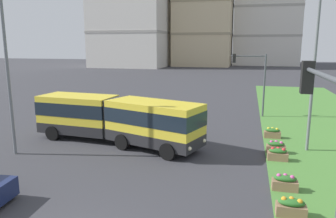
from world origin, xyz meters
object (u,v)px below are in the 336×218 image
(flower_planter_2, at_px, (285,182))
(apartment_tower_centre, at_px, (267,10))
(streetlight_left, at_px, (7,65))
(flower_planter_1, at_px, (291,207))
(flower_planter_3, at_px, (278,154))
(flower_planter_5, at_px, (272,133))
(streetlight_median, at_px, (314,67))
(flower_planter_4, at_px, (276,147))
(articulated_bus, at_px, (117,119))
(traffic_light_near_right, at_px, (323,170))
(traffic_light_far_right, at_px, (253,74))

(flower_planter_2, distance_m, apartment_tower_centre, 102.41)
(streetlight_left, bearing_deg, flower_planter_1, -13.55)
(flower_planter_3, bearing_deg, flower_planter_5, 90.00)
(flower_planter_2, bearing_deg, flower_planter_5, 90.00)
(streetlight_left, height_order, streetlight_median, streetlight_left)
(flower_planter_2, xyz_separation_m, flower_planter_4, (0.00, 5.23, 0.00))
(flower_planter_3, bearing_deg, apartment_tower_centre, 88.20)
(articulated_bus, xyz_separation_m, flower_planter_2, (10.13, -4.95, -1.23))
(flower_planter_3, distance_m, traffic_light_near_right, 12.67)
(flower_planter_5, relative_size, streetlight_median, 0.12)
(flower_planter_4, bearing_deg, flower_planter_2, -90.00)
(flower_planter_1, distance_m, streetlight_median, 9.92)
(streetlight_median, bearing_deg, apartment_tower_centre, 89.30)
(flower_planter_2, relative_size, streetlight_median, 0.12)
(streetlight_left, bearing_deg, flower_planter_2, -5.15)
(traffic_light_far_right, relative_size, streetlight_left, 0.59)
(flower_planter_5, height_order, streetlight_median, streetlight_median)
(flower_planter_4, height_order, apartment_tower_centre, apartment_tower_centre)
(flower_planter_4, height_order, flower_planter_5, same)
(articulated_bus, bearing_deg, flower_planter_2, -26.07)
(flower_planter_4, bearing_deg, traffic_light_near_right, -91.71)
(flower_planter_2, xyz_separation_m, flower_planter_5, (0.00, 8.49, 0.00))
(articulated_bus, xyz_separation_m, flower_planter_5, (10.13, 3.53, -1.23))
(apartment_tower_centre, bearing_deg, flower_planter_3, -91.80)
(flower_planter_4, height_order, streetlight_median, streetlight_median)
(flower_planter_4, xyz_separation_m, traffic_light_near_right, (-0.40, -13.41, 3.76))
(articulated_bus, relative_size, traffic_light_near_right, 1.96)
(flower_planter_2, bearing_deg, flower_planter_3, 90.00)
(flower_planter_1, height_order, traffic_light_near_right, traffic_light_near_right)
(flower_planter_5, bearing_deg, streetlight_left, -154.98)
(apartment_tower_centre, bearing_deg, streetlight_left, -100.42)
(flower_planter_2, bearing_deg, flower_planter_1, -90.00)
(flower_planter_1, relative_size, flower_planter_3, 1.00)
(articulated_bus, relative_size, flower_planter_5, 10.83)
(flower_planter_1, distance_m, traffic_light_far_right, 18.17)
(articulated_bus, xyz_separation_m, apartment_tower_centre, (13.18, 95.88, 16.38))
(flower_planter_5, bearing_deg, traffic_light_near_right, -91.37)
(traffic_light_far_right, distance_m, apartment_tower_centre, 86.63)
(articulated_bus, xyz_separation_m, flower_planter_1, (10.13, -7.25, -1.23))
(traffic_light_far_right, height_order, streetlight_median, streetlight_median)
(streetlight_left, bearing_deg, traffic_light_far_right, 45.55)
(flower_planter_5, distance_m, streetlight_left, 17.51)
(flower_planter_3, xyz_separation_m, flower_planter_4, (0.00, 1.32, 0.00))
(flower_planter_1, relative_size, traffic_light_near_right, 0.18)
(articulated_bus, relative_size, streetlight_median, 1.25)
(flower_planter_5, bearing_deg, traffic_light_far_right, 101.35)
(traffic_light_far_right, xyz_separation_m, streetlight_median, (3.30, -9.30, 1.30))
(streetlight_median, bearing_deg, flower_planter_5, 129.53)
(articulated_bus, height_order, flower_planter_5, articulated_bus)
(flower_planter_5, height_order, traffic_light_near_right, traffic_light_near_right)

